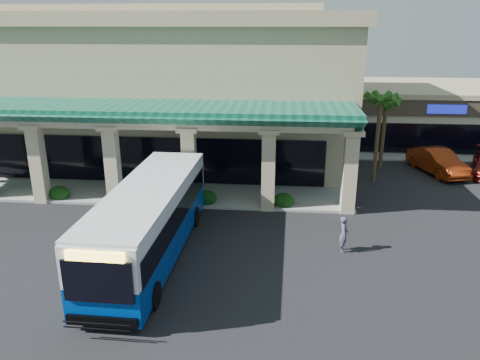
# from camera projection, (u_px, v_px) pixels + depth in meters

# --- Properties ---
(ground) EXTENTS (110.00, 110.00, 0.00)m
(ground) POSITION_uv_depth(u_px,v_px,m) (232.00, 249.00, 22.21)
(ground) COLOR black
(main_building) EXTENTS (30.80, 14.80, 11.35)m
(main_building) POSITION_uv_depth(u_px,v_px,m) (151.00, 85.00, 36.19)
(main_building) COLOR tan
(main_building) RESTS_ON ground
(arcade) EXTENTS (30.00, 6.20, 5.70)m
(arcade) POSITION_uv_depth(u_px,v_px,m) (113.00, 150.00, 28.41)
(arcade) COLOR #0D513C
(arcade) RESTS_ON ground
(strip_mall) EXTENTS (22.50, 12.50, 4.90)m
(strip_mall) POSITION_uv_depth(u_px,v_px,m) (457.00, 113.00, 42.53)
(strip_mall) COLOR beige
(strip_mall) RESTS_ON ground
(palm_0) EXTENTS (2.40, 2.40, 6.60)m
(palm_0) POSITION_uv_depth(u_px,v_px,m) (378.00, 133.00, 30.81)
(palm_0) COLOR #225416
(palm_0) RESTS_ON ground
(palm_1) EXTENTS (2.40, 2.40, 5.80)m
(palm_1) POSITION_uv_depth(u_px,v_px,m) (384.00, 130.00, 33.68)
(palm_1) COLOR #225416
(palm_1) RESTS_ON ground
(broadleaf_tree) EXTENTS (2.60, 2.60, 4.81)m
(broadleaf_tree) POSITION_uv_depth(u_px,v_px,m) (346.00, 122.00, 38.73)
(broadleaf_tree) COLOR black
(broadleaf_tree) RESTS_ON ground
(transit_bus) EXTENTS (3.09, 12.25, 3.41)m
(transit_bus) POSITION_uv_depth(u_px,v_px,m) (150.00, 222.00, 21.04)
(transit_bus) COLOR #02349B
(transit_bus) RESTS_ON ground
(pedestrian) EXTENTS (0.47, 0.67, 1.75)m
(pedestrian) POSITION_uv_depth(u_px,v_px,m) (344.00, 234.00, 21.77)
(pedestrian) COLOR #41445B
(pedestrian) RESTS_ON ground
(car_white) EXTENTS (3.34, 5.59, 1.74)m
(car_white) POSITION_uv_depth(u_px,v_px,m) (438.00, 162.00, 33.16)
(car_white) COLOR maroon
(car_white) RESTS_ON ground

